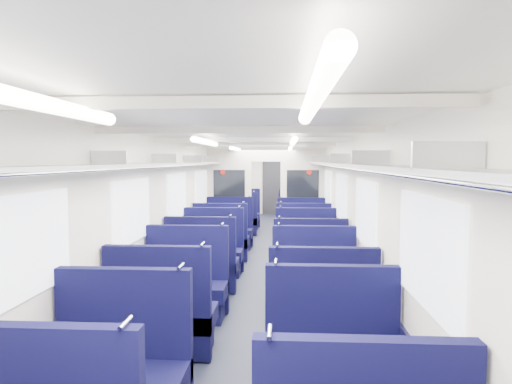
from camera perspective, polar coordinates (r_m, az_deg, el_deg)
name	(u,v)px	position (r m, az deg, el deg)	size (l,w,h in m)	color
floor	(260,271)	(8.51, 0.49, -9.82)	(2.80, 18.00, 0.01)	black
ceiling	(260,142)	(8.27, 0.50, 6.20)	(2.80, 18.00, 0.01)	white
wall_left	(184,207)	(8.50, -8.98, -1.84)	(0.02, 18.00, 2.35)	silver
dado_left	(185,251)	(8.62, -8.82, -7.31)	(0.03, 17.90, 0.70)	black
wall_right	(338,208)	(8.35, 10.14, -1.96)	(0.02, 18.00, 2.35)	silver
dado_right	(336,253)	(8.47, 9.97, -7.52)	(0.03, 17.90, 0.70)	black
wall_far	(273,183)	(17.28, 2.08, 1.13)	(2.80, 0.02, 2.35)	silver
luggage_rack_left	(193,163)	(8.42, -7.79, 3.56)	(0.36, 17.40, 0.18)	#B2B5BA
luggage_rack_right	(328,163)	(8.29, 8.92, 3.54)	(0.36, 17.40, 0.18)	#B2B5BA
windows	(259,196)	(7.83, 0.32, -0.49)	(2.78, 15.60, 0.75)	white
ceiling_fittings	(259,145)	(8.01, 0.40, 5.83)	(2.70, 16.06, 0.11)	white
end_door	(273,188)	(17.23, 2.07, 0.54)	(0.75, 0.06, 2.00)	black
bulkhead	(266,194)	(10.93, 1.23, -0.21)	(2.80, 0.10, 2.35)	white
seat_6	(118,376)	(3.94, -16.76, -21.09)	(1.09, 0.60, 1.21)	#0A0A33
seat_7	(333,370)	(3.93, 9.57, -21.00)	(1.09, 0.60, 1.21)	#0A0A33
seat_8	(162,320)	(5.04, -11.65, -15.29)	(1.09, 0.60, 1.21)	#0A0A33
seat_9	(322,322)	(4.92, 8.21, -15.74)	(1.09, 0.60, 1.21)	#0A0A33
seat_10	(185,289)	(6.10, -8.78, -11.83)	(1.09, 0.60, 1.21)	#0A0A33
seat_11	(314,290)	(6.03, 7.29, -12.00)	(1.09, 0.60, 1.21)	#0A0A33
seat_12	(202,267)	(7.25, -6.71, -9.26)	(1.09, 0.60, 1.21)	#0A0A33
seat_13	(310,270)	(7.05, 6.72, -9.65)	(1.09, 0.60, 1.21)	#0A0A33
seat_14	(213,253)	(8.25, -5.42, -7.63)	(1.09, 0.60, 1.21)	#0A0A33
seat_15	(306,254)	(8.22, 6.26, -7.68)	(1.09, 0.60, 1.21)	#0A0A33
seat_16	(221,242)	(9.35, -4.34, -6.25)	(1.09, 0.60, 1.21)	#0A0A33
seat_17	(303,242)	(9.41, 5.91, -6.19)	(1.09, 0.60, 1.21)	#0A0A33
seat_18	(229,232)	(10.63, -3.37, -5.00)	(1.09, 0.60, 1.21)	#0A0A33
seat_19	(301,234)	(10.41, 5.67, -5.20)	(1.09, 0.60, 1.21)	#0A0A33
seat_20	(238,221)	(12.53, -2.30, -3.63)	(1.09, 0.60, 1.21)	#0A0A33
seat_21	(299,221)	(12.48, 5.32, -3.67)	(1.09, 0.60, 1.21)	#0A0A33
seat_22	(241,216)	(13.65, -1.82, -3.00)	(1.09, 0.60, 1.21)	#0A0A33
seat_23	(297,217)	(13.56, 5.17, -3.06)	(1.09, 0.60, 1.21)	#0A0A33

